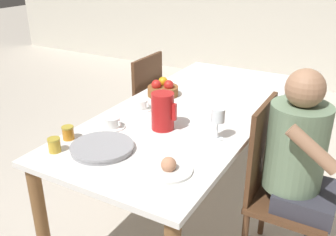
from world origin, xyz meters
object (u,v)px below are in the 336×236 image
(chair_opposite, at_px, (136,112))
(teacup_across, at_px, (141,105))
(wine_glass_water, at_px, (218,117))
(serving_tray, at_px, (102,148))
(red_pitcher, at_px, (163,111))
(fruit_bowl, at_px, (163,89))
(chair_person_side, at_px, (278,187))
(bread_plate, at_px, (169,168))
(jam_jar_red, at_px, (54,144))
(person_seated, at_px, (301,161))
(teacup_near_person, at_px, (113,123))
(jam_jar_amber, at_px, (68,132))

(chair_opposite, bearing_deg, teacup_across, -141.82)
(wine_glass_water, relative_size, serving_tray, 0.55)
(red_pitcher, xyz_separation_m, fruit_bowl, (-0.27, 0.46, -0.06))
(teacup_across, bearing_deg, serving_tray, -77.11)
(chair_opposite, height_order, teacup_across, chair_opposite)
(wine_glass_water, bearing_deg, chair_person_side, 20.30)
(red_pitcher, bearing_deg, bread_plate, -56.48)
(chair_person_side, height_order, jam_jar_red, chair_person_side)
(wine_glass_water, relative_size, bread_plate, 0.79)
(person_seated, distance_m, serving_tray, 1.01)
(serving_tray, relative_size, jam_jar_red, 4.36)
(teacup_near_person, relative_size, teacup_across, 1.00)
(person_seated, height_order, bread_plate, person_seated)
(chair_person_side, relative_size, serving_tray, 3.08)
(person_seated, bearing_deg, wine_glass_water, -74.74)
(wine_glass_water, bearing_deg, bread_plate, -99.00)
(teacup_near_person, height_order, jam_jar_amber, jam_jar_amber)
(wine_glass_water, bearing_deg, jam_jar_amber, -150.45)
(person_seated, xyz_separation_m, serving_tray, (-0.87, -0.51, 0.09))
(chair_opposite, distance_m, fruit_bowl, 0.50)
(chair_person_side, xyz_separation_m, person_seated, (0.09, -0.01, 0.19))
(serving_tray, relative_size, jam_jar_amber, 4.36)
(chair_person_side, height_order, teacup_near_person, chair_person_side)
(serving_tray, height_order, jam_jar_red, jam_jar_red)
(chair_person_side, xyz_separation_m, teacup_across, (-0.90, 0.03, 0.29))
(chair_person_side, height_order, bread_plate, chair_person_side)
(jam_jar_amber, bearing_deg, teacup_across, 78.75)
(wine_glass_water, bearing_deg, jam_jar_red, -140.98)
(jam_jar_amber, relative_size, jam_jar_red, 1.00)
(teacup_across, bearing_deg, person_seated, -2.10)
(red_pitcher, bearing_deg, jam_jar_amber, -135.78)
(bread_plate, bearing_deg, serving_tray, 178.82)
(jam_jar_red, xyz_separation_m, fruit_bowl, (0.06, 0.95, 0.00))
(red_pitcher, bearing_deg, person_seated, 11.04)
(person_seated, height_order, jam_jar_red, person_seated)
(teacup_across, bearing_deg, chair_opposite, 128.18)
(bread_plate, bearing_deg, jam_jar_red, -168.63)
(red_pitcher, bearing_deg, fruit_bowl, 120.17)
(teacup_near_person, xyz_separation_m, fruit_bowl, (-0.02, 0.59, 0.02))
(teacup_across, relative_size, serving_tray, 0.45)
(person_seated, height_order, jam_jar_amber, person_seated)
(jam_jar_amber, bearing_deg, person_seated, 24.46)
(jam_jar_amber, relative_size, fruit_bowl, 0.34)
(serving_tray, bearing_deg, red_pitcher, 69.87)
(teacup_near_person, bearing_deg, teacup_across, 91.84)
(chair_opposite, distance_m, wine_glass_water, 1.17)
(wine_glass_water, bearing_deg, red_pitcher, -174.78)
(chair_opposite, relative_size, bread_plate, 4.44)
(red_pitcher, bearing_deg, chair_opposite, 134.27)
(jam_jar_red, bearing_deg, wine_glass_water, 39.02)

